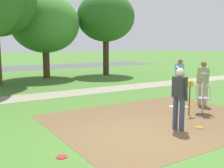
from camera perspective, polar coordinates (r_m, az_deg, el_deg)
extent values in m
plane|color=#47752D|center=(6.91, 6.27, -11.42)|extent=(160.00, 160.00, 0.00)
cube|color=brown|center=(8.63, 9.66, -7.40)|extent=(6.52, 5.12, 0.01)
cylinder|color=#9E9EA3|center=(9.59, 18.82, -2.04)|extent=(0.05, 0.05, 1.35)
cylinder|color=#9E9EA3|center=(9.49, 19.02, 2.09)|extent=(0.24, 0.24, 0.04)
torus|color=#9E9EA3|center=(9.54, 18.90, -0.41)|extent=(0.58, 0.58, 0.02)
torus|color=#9E9EA3|center=(9.61, 18.79, -2.77)|extent=(0.55, 0.55, 0.03)
cylinder|color=#9E9EA3|center=(9.61, 18.78, -2.89)|extent=(0.48, 0.48, 0.02)
cylinder|color=gray|center=(9.76, 19.72, -1.46)|extent=(0.01, 0.01, 0.40)
cylinder|color=gray|center=(9.81, 18.92, -1.37)|extent=(0.01, 0.01, 0.40)
cylinder|color=gray|center=(9.77, 18.09, -1.37)|extent=(0.01, 0.01, 0.40)
cylinder|color=gray|center=(9.66, 17.53, -1.45)|extent=(0.01, 0.01, 0.40)
cylinder|color=gray|center=(9.52, 17.46, -1.59)|extent=(0.01, 0.01, 0.40)
cylinder|color=gray|center=(9.39, 17.92, -1.74)|extent=(0.01, 0.01, 0.40)
cylinder|color=gray|center=(9.34, 18.76, -1.83)|extent=(0.01, 0.01, 0.40)
cylinder|color=gray|center=(9.38, 19.63, -1.83)|extent=(0.01, 0.01, 0.40)
cylinder|color=gray|center=(9.49, 20.18, -1.74)|extent=(0.01, 0.01, 0.40)
cylinder|color=gray|center=(9.64, 20.21, -1.60)|extent=(0.01, 0.01, 0.40)
cylinder|color=#4C3823|center=(9.26, 16.15, -3.06)|extent=(0.04, 0.04, 1.10)
cube|color=gold|center=(9.18, 16.28, 0.00)|extent=(0.28, 0.03, 0.20)
cylinder|color=tan|center=(10.88, 19.21, -2.01)|extent=(0.14, 0.14, 0.92)
cylinder|color=tan|center=(10.95, 18.11, -1.90)|extent=(0.14, 0.14, 0.92)
cube|color=#93A875|center=(10.81, 18.84, 1.91)|extent=(0.33, 0.42, 0.56)
sphere|color=brown|center=(10.78, 18.94, 4.02)|extent=(0.22, 0.22, 0.22)
cylinder|color=#93A875|center=(10.74, 19.74, 1.38)|extent=(0.19, 0.14, 0.55)
cylinder|color=#93A875|center=(10.86, 17.84, 1.54)|extent=(0.19, 0.14, 0.55)
cylinder|color=gold|center=(10.67, 18.48, 0.60)|extent=(0.22, 0.22, 0.02)
cylinder|color=slate|center=(12.48, 14.54, -0.53)|extent=(0.14, 0.14, 0.92)
cylinder|color=slate|center=(12.41, 13.58, -0.54)|extent=(0.14, 0.14, 0.92)
cube|color=#84B7D1|center=(12.36, 14.18, 2.86)|extent=(0.50, 0.51, 0.60)
sphere|color=brown|center=(12.27, 14.34, 4.69)|extent=(0.22, 0.22, 0.22)
cylinder|color=#84B7D1|center=(12.01, 13.92, 3.28)|extent=(0.35, 0.56, 0.21)
cylinder|color=red|center=(11.75, 14.35, 3.01)|extent=(0.22, 0.22, 0.02)
cylinder|color=#84B7D1|center=(12.58, 14.63, 3.15)|extent=(0.30, 0.47, 0.37)
cylinder|color=#384260|center=(7.67, 13.33, -5.99)|extent=(0.14, 0.14, 0.92)
cylinder|color=#384260|center=(7.54, 14.64, -6.28)|extent=(0.14, 0.14, 0.92)
cube|color=#2D2D33|center=(7.46, 14.18, -0.62)|extent=(0.25, 0.38, 0.56)
sphere|color=beige|center=(7.41, 14.29, 2.44)|extent=(0.22, 0.22, 0.22)
cylinder|color=#2D2D33|center=(7.60, 13.13, -1.06)|extent=(0.17, 0.11, 0.55)
cylinder|color=#2D2D33|center=(7.37, 15.41, -1.43)|extent=(0.17, 0.11, 0.55)
cylinder|color=#1E93DB|center=(7.64, 14.95, -2.19)|extent=(0.22, 0.22, 0.02)
cylinder|color=red|center=(5.90, -10.62, -14.97)|extent=(0.23, 0.23, 0.02)
cylinder|color=orange|center=(8.07, 18.03, -8.79)|extent=(0.22, 0.22, 0.02)
cylinder|color=white|center=(10.44, 12.78, -4.69)|extent=(0.25, 0.25, 0.02)
cylinder|color=orange|center=(11.46, 1.65, -3.32)|extent=(0.21, 0.21, 0.02)
cylinder|color=gold|center=(10.49, 15.45, -4.73)|extent=(0.24, 0.24, 0.02)
cylinder|color=#422D1E|center=(20.73, -1.30, 5.75)|extent=(0.45, 0.45, 2.77)
ellipsoid|color=#2D6623|center=(20.81, -1.33, 14.06)|extent=(4.34, 4.34, 3.69)
cylinder|color=#4C3823|center=(19.52, -13.80, 4.22)|extent=(0.47, 0.47, 2.00)
ellipsoid|color=#428433|center=(19.53, -14.09, 12.37)|extent=(4.73, 4.73, 4.02)
cube|color=gray|center=(12.83, -13.13, -2.32)|extent=(40.00, 1.64, 0.00)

